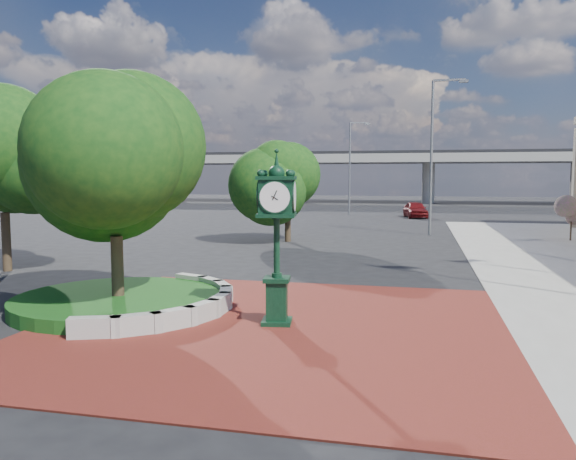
# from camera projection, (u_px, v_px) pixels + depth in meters

# --- Properties ---
(ground) EXTENTS (200.00, 200.00, 0.00)m
(ground) POSITION_uv_depth(u_px,v_px,m) (281.00, 318.00, 15.66)
(ground) COLOR black
(ground) RESTS_ON ground
(plaza) EXTENTS (12.00, 12.00, 0.04)m
(plaza) POSITION_uv_depth(u_px,v_px,m) (271.00, 326.00, 14.68)
(plaza) COLOR maroon
(plaza) RESTS_ON ground
(planter_wall) EXTENTS (2.96, 6.77, 0.54)m
(planter_wall) POSITION_uv_depth(u_px,v_px,m) (190.00, 303.00, 16.24)
(planter_wall) COLOR #9E9B93
(planter_wall) RESTS_ON ground
(grass_bed) EXTENTS (6.10, 6.10, 0.40)m
(grass_bed) POSITION_uv_depth(u_px,v_px,m) (118.00, 302.00, 16.77)
(grass_bed) COLOR #144413
(grass_bed) RESTS_ON ground
(overpass) EXTENTS (90.00, 12.00, 7.50)m
(overpass) POSITION_uv_depth(u_px,v_px,m) (393.00, 159.00, 82.94)
(overpass) COLOR #9E9B93
(overpass) RESTS_ON ground
(tree_planter) EXTENTS (5.20, 5.20, 6.33)m
(tree_planter) POSITION_uv_depth(u_px,v_px,m) (115.00, 184.00, 16.43)
(tree_planter) COLOR #38281C
(tree_planter) RESTS_ON ground
(tree_northwest) EXTENTS (5.60, 5.60, 6.93)m
(tree_northwest) POSITION_uv_depth(u_px,v_px,m) (3.00, 172.00, 23.05)
(tree_northwest) COLOR #38281C
(tree_northwest) RESTS_ON ground
(tree_street) EXTENTS (4.40, 4.40, 5.45)m
(tree_street) POSITION_uv_depth(u_px,v_px,m) (288.00, 188.00, 33.70)
(tree_street) COLOR #38281C
(tree_street) RESTS_ON ground
(post_clock) EXTENTS (1.06, 1.06, 4.57)m
(post_clock) POSITION_uv_depth(u_px,v_px,m) (277.00, 231.00, 14.67)
(post_clock) COLOR black
(post_clock) RESTS_ON ground
(parked_car) EXTENTS (2.67, 4.84, 1.56)m
(parked_car) POSITION_uv_depth(u_px,v_px,m) (415.00, 209.00, 53.62)
(parked_car) COLOR maroon
(parked_car) RESTS_ON ground
(street_lamp_near) EXTENTS (2.30, 0.28, 10.26)m
(street_lamp_near) POSITION_uv_depth(u_px,v_px,m) (435.00, 145.00, 37.10)
(street_lamp_near) COLOR slate
(street_lamp_near) RESTS_ON ground
(street_lamp_far) EXTENTS (2.04, 0.83, 9.38)m
(street_lamp_far) POSITION_uv_depth(u_px,v_px,m) (352.00, 161.00, 56.91)
(street_lamp_far) COLOR slate
(street_lamp_far) RESTS_ON ground
(shrub_far) EXTENTS (1.20, 1.20, 2.20)m
(shrub_far) POSITION_uv_depth(u_px,v_px,m) (572.00, 215.00, 34.08)
(shrub_far) COLOR #38281C
(shrub_far) RESTS_ON ground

